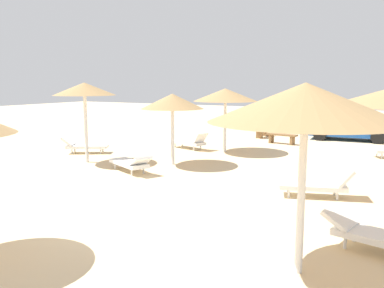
{
  "coord_description": "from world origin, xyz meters",
  "views": [
    {
      "loc": [
        5.61,
        -7.12,
        2.97
      ],
      "look_at": [
        0.0,
        3.0,
        1.2
      ],
      "focal_mm": 37.81,
      "sensor_mm": 36.0,
      "label": 1
    }
  ],
  "objects_px": {
    "lounger_2": "(190,142)",
    "lounger_7": "(318,185)",
    "lounger_4": "(377,235)",
    "lounger_6": "(84,146)",
    "bench_1": "(282,137)",
    "parasol_3": "(172,102)",
    "parasol_6": "(84,89)",
    "lounger_3": "(131,163)",
    "parked_car": "(349,124)",
    "parasol_2": "(225,95)",
    "parasol_4": "(305,103)",
    "bench_0": "(263,131)"
  },
  "relations": [
    {
      "from": "parasol_6",
      "to": "parasol_4",
      "type": "bearing_deg",
      "value": -28.75
    },
    {
      "from": "lounger_2",
      "to": "bench_1",
      "type": "height_order",
      "value": "lounger_2"
    },
    {
      "from": "lounger_4",
      "to": "bench_1",
      "type": "xyz_separation_m",
      "value": [
        -5.17,
        11.62,
        0.04
      ]
    },
    {
      "from": "parasol_6",
      "to": "lounger_4",
      "type": "bearing_deg",
      "value": -19.47
    },
    {
      "from": "parked_car",
      "to": "parasol_4",
      "type": "bearing_deg",
      "value": -84.55
    },
    {
      "from": "parasol_3",
      "to": "parasol_6",
      "type": "distance_m",
      "value": 3.29
    },
    {
      "from": "lounger_4",
      "to": "bench_0",
      "type": "bearing_deg",
      "value": 116.63
    },
    {
      "from": "lounger_4",
      "to": "lounger_2",
      "type": "bearing_deg",
      "value": 135.66
    },
    {
      "from": "parasol_4",
      "to": "parked_car",
      "type": "relative_size",
      "value": 0.72
    },
    {
      "from": "lounger_4",
      "to": "lounger_6",
      "type": "distance_m",
      "value": 12.76
    },
    {
      "from": "parasol_4",
      "to": "bench_0",
      "type": "height_order",
      "value": "parasol_4"
    },
    {
      "from": "parasol_6",
      "to": "lounger_7",
      "type": "relative_size",
      "value": 1.51
    },
    {
      "from": "lounger_3",
      "to": "lounger_2",
      "type": "bearing_deg",
      "value": 96.77
    },
    {
      "from": "bench_1",
      "to": "parked_car",
      "type": "xyz_separation_m",
      "value": [
        2.63,
        3.02,
        0.48
      ]
    },
    {
      "from": "lounger_4",
      "to": "bench_0",
      "type": "distance_m",
      "value": 15.11
    },
    {
      "from": "lounger_3",
      "to": "lounger_7",
      "type": "height_order",
      "value": "lounger_7"
    },
    {
      "from": "lounger_4",
      "to": "bench_0",
      "type": "xyz_separation_m",
      "value": [
        -6.77,
        13.51,
        0.04
      ]
    },
    {
      "from": "parasol_6",
      "to": "lounger_2",
      "type": "relative_size",
      "value": 1.52
    },
    {
      "from": "parasol_4",
      "to": "parasol_6",
      "type": "relative_size",
      "value": 1.0
    },
    {
      "from": "parasol_6",
      "to": "lounger_3",
      "type": "height_order",
      "value": "parasol_6"
    },
    {
      "from": "parasol_2",
      "to": "lounger_2",
      "type": "distance_m",
      "value": 2.69
    },
    {
      "from": "lounger_2",
      "to": "lounger_7",
      "type": "distance_m",
      "value": 8.43
    },
    {
      "from": "lounger_3",
      "to": "parasol_3",
      "type": "bearing_deg",
      "value": 73.06
    },
    {
      "from": "lounger_2",
      "to": "lounger_4",
      "type": "height_order",
      "value": "lounger_2"
    },
    {
      "from": "parasol_4",
      "to": "lounger_7",
      "type": "height_order",
      "value": "parasol_4"
    },
    {
      "from": "parasol_4",
      "to": "lounger_3",
      "type": "height_order",
      "value": "parasol_4"
    },
    {
      "from": "parasol_2",
      "to": "parasol_4",
      "type": "height_order",
      "value": "parasol_4"
    },
    {
      "from": "parasol_3",
      "to": "parked_car",
      "type": "distance_m",
      "value": 10.97
    },
    {
      "from": "bench_0",
      "to": "parked_car",
      "type": "xyz_separation_m",
      "value": [
        4.24,
        1.14,
        0.48
      ]
    },
    {
      "from": "lounger_4",
      "to": "lounger_7",
      "type": "bearing_deg",
      "value": 118.5
    },
    {
      "from": "bench_0",
      "to": "lounger_3",
      "type": "bearing_deg",
      "value": -95.31
    },
    {
      "from": "parasol_4",
      "to": "lounger_4",
      "type": "distance_m",
      "value": 2.94
    },
    {
      "from": "parasol_2",
      "to": "parasol_4",
      "type": "distance_m",
      "value": 11.24
    },
    {
      "from": "lounger_4",
      "to": "parked_car",
      "type": "xyz_separation_m",
      "value": [
        -2.54,
        14.65,
        0.51
      ]
    },
    {
      "from": "parasol_2",
      "to": "parasol_3",
      "type": "distance_m",
      "value": 3.47
    },
    {
      "from": "bench_0",
      "to": "lounger_4",
      "type": "bearing_deg",
      "value": -63.37
    },
    {
      "from": "parked_car",
      "to": "lounger_2",
      "type": "bearing_deg",
      "value": -131.89
    },
    {
      "from": "lounger_2",
      "to": "lounger_6",
      "type": "xyz_separation_m",
      "value": [
        -3.38,
        -3.14,
        -0.01
      ]
    },
    {
      "from": "lounger_2",
      "to": "parked_car",
      "type": "xyz_separation_m",
      "value": [
        5.82,
        6.48,
        0.5
      ]
    },
    {
      "from": "lounger_2",
      "to": "bench_1",
      "type": "bearing_deg",
      "value": 47.37
    },
    {
      "from": "parasol_4",
      "to": "lounger_2",
      "type": "relative_size",
      "value": 1.53
    },
    {
      "from": "parasol_2",
      "to": "lounger_3",
      "type": "distance_m",
      "value": 5.72
    },
    {
      "from": "lounger_4",
      "to": "lounger_3",
      "type": "bearing_deg",
      "value": 158.52
    },
    {
      "from": "parasol_4",
      "to": "parasol_3",
      "type": "bearing_deg",
      "value": 134.65
    },
    {
      "from": "parasol_6",
      "to": "lounger_6",
      "type": "relative_size",
      "value": 1.51
    },
    {
      "from": "bench_1",
      "to": "parasol_6",
      "type": "bearing_deg",
      "value": -122.33
    },
    {
      "from": "parasol_2",
      "to": "parasol_6",
      "type": "bearing_deg",
      "value": -127.48
    },
    {
      "from": "parasol_3",
      "to": "lounger_3",
      "type": "bearing_deg",
      "value": -106.94
    },
    {
      "from": "parasol_3",
      "to": "parasol_6",
      "type": "bearing_deg",
      "value": -158.19
    },
    {
      "from": "parasol_6",
      "to": "bench_1",
      "type": "xyz_separation_m",
      "value": [
        5.07,
        8.0,
        -2.36
      ]
    }
  ]
}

